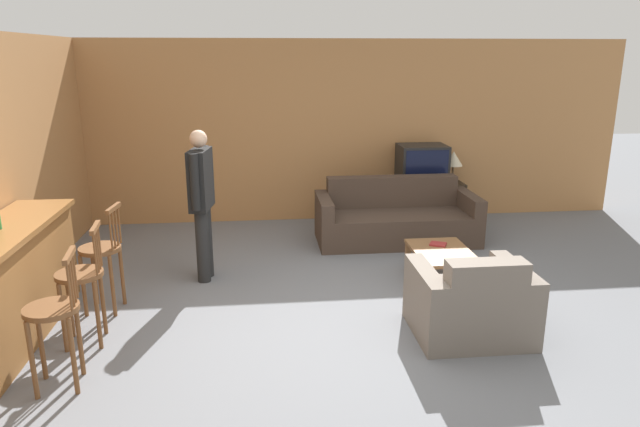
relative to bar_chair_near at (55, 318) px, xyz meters
name	(u,v)px	position (x,y,z in m)	size (l,w,h in m)	color
ground_plane	(342,328)	(2.20, 0.70, -0.55)	(24.00, 24.00, 0.00)	slate
wall_back	(307,132)	(2.20, 4.31, 0.75)	(9.40, 0.08, 2.60)	#B27A47
wall_left	(13,166)	(-0.97, 2.00, 0.75)	(0.08, 8.61, 2.60)	#B27A47
bar_counter	(4,291)	(-0.63, 0.68, -0.05)	(0.55, 2.32, 0.99)	brown
bar_chair_near	(55,318)	(0.00, 0.00, 0.00)	(0.43, 0.43, 1.04)	brown
bar_chair_mid	(82,282)	(0.00, 0.67, 0.00)	(0.42, 0.42, 1.04)	brown
bar_chair_far	(102,256)	(0.00, 1.32, 0.00)	(0.43, 0.43, 1.04)	brown
couch_far	(396,219)	(3.26, 3.13, -0.26)	(2.07, 0.89, 0.81)	#423328
armchair_near	(471,305)	(3.30, 0.45, -0.26)	(0.97, 0.84, 0.79)	#70665B
coffee_table	(442,255)	(3.42, 1.65, -0.24)	(0.61, 0.88, 0.36)	brown
tv_unit	(420,202)	(3.82, 3.95, -0.26)	(1.24, 0.44, 0.58)	#2D2319
tv	(422,164)	(3.82, 3.94, 0.31)	(0.68, 0.52, 0.56)	black
book_on_table	(438,244)	(3.43, 1.83, -0.18)	(0.22, 0.21, 0.02)	maroon
table_lamp	(453,160)	(4.29, 3.95, 0.37)	(0.27, 0.27, 0.45)	brown
person_by_window	(202,197)	(0.88, 2.03, 0.37)	(0.24, 0.59, 1.64)	black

